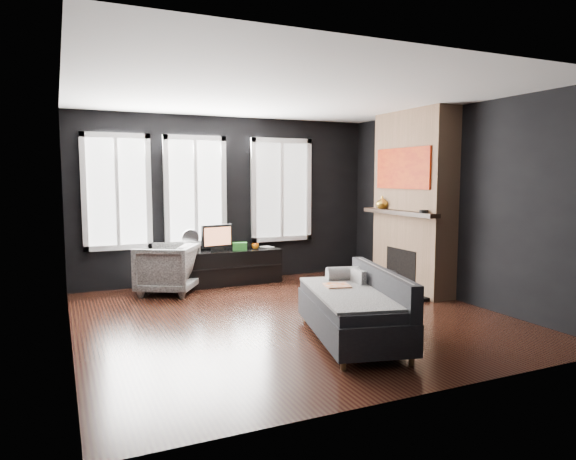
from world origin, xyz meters
name	(u,v)px	position (x,y,z in m)	size (l,w,h in m)	color
floor	(291,317)	(0.00, 0.00, 0.00)	(5.00, 5.00, 0.00)	black
ceiling	(291,94)	(0.00, 0.00, 2.70)	(5.00, 5.00, 0.00)	white
wall_back	(228,200)	(0.00, 2.50, 1.35)	(5.00, 0.02, 2.70)	black
wall_left	(66,214)	(-2.50, 0.00, 1.35)	(0.02, 5.00, 2.70)	black
wall_right	(452,204)	(2.50, 0.00, 1.35)	(0.02, 5.00, 2.70)	black
windows	(201,135)	(-0.45, 2.46, 2.38)	(4.00, 0.16, 1.76)	white
fireplace	(413,202)	(2.30, 0.60, 1.35)	(0.70, 1.62, 2.70)	#93724C
sofa	(352,305)	(0.22, -1.09, 0.38)	(0.88, 1.77, 0.76)	black
stripe_pillow	(358,281)	(0.50, -0.75, 0.55)	(0.06, 0.27, 0.27)	gray
armchair	(167,266)	(-1.13, 1.95, 0.41)	(0.79, 0.74, 0.81)	silver
media_console	(231,267)	(-0.05, 2.22, 0.27)	(1.60, 0.50, 0.55)	black
monitor	(217,236)	(-0.28, 2.19, 0.79)	(0.54, 0.11, 0.48)	black
desk_fan	(190,241)	(-0.71, 2.21, 0.74)	(0.26, 0.26, 0.38)	#9A9A9A
mug	(255,245)	(0.35, 2.17, 0.61)	(0.12, 0.09, 0.12)	orange
book	(263,241)	(0.52, 2.24, 0.66)	(0.16, 0.02, 0.22)	#B1A78E
storage_box	(240,246)	(0.09, 2.17, 0.61)	(0.23, 0.14, 0.12)	#2A7A29
mantel_vase	(382,203)	(2.05, 1.05, 1.33)	(0.19, 0.20, 0.19)	yellow
mantel_clock	(424,211)	(2.05, 0.05, 1.25)	(0.12, 0.12, 0.04)	black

